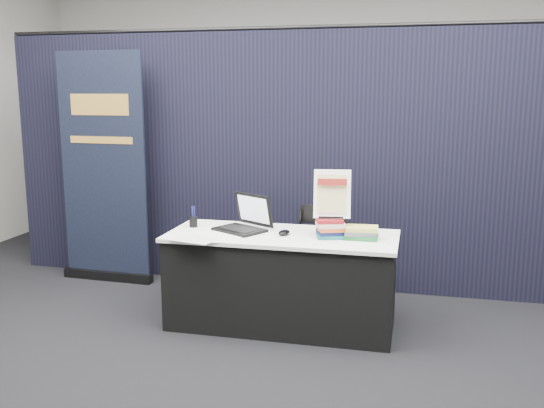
{
  "coord_description": "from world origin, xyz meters",
  "views": [
    {
      "loc": [
        1.0,
        -3.97,
        1.86
      ],
      "look_at": [
        -0.08,
        0.55,
        0.99
      ],
      "focal_mm": 40.0,
      "sensor_mm": 36.0,
      "label": 1
    }
  ],
  "objects_px": {
    "book_stack_short": "(361,233)",
    "display_table": "(282,280)",
    "stacking_chair": "(319,257)",
    "pullup_banner": "(104,182)",
    "book_stack_tall": "(331,228)",
    "info_sign": "(332,195)",
    "laptop": "(241,222)"
  },
  "relations": [
    {
      "from": "book_stack_short",
      "to": "pullup_banner",
      "type": "bearing_deg",
      "value": 163.33
    },
    {
      "from": "display_table",
      "to": "info_sign",
      "type": "distance_m",
      "value": 0.8
    },
    {
      "from": "laptop",
      "to": "book_stack_tall",
      "type": "relative_size",
      "value": 1.86
    },
    {
      "from": "book_stack_tall",
      "to": "pullup_banner",
      "type": "height_order",
      "value": "pullup_banner"
    },
    {
      "from": "laptop",
      "to": "pullup_banner",
      "type": "height_order",
      "value": "pullup_banner"
    },
    {
      "from": "book_stack_tall",
      "to": "info_sign",
      "type": "height_order",
      "value": "info_sign"
    },
    {
      "from": "pullup_banner",
      "to": "stacking_chair",
      "type": "xyz_separation_m",
      "value": [
        2.19,
        -0.47,
        -0.49
      ]
    },
    {
      "from": "book_stack_short",
      "to": "display_table",
      "type": "bearing_deg",
      "value": 179.21
    },
    {
      "from": "laptop",
      "to": "info_sign",
      "type": "height_order",
      "value": "info_sign"
    },
    {
      "from": "book_stack_tall",
      "to": "book_stack_short",
      "type": "xyz_separation_m",
      "value": [
        0.23,
        0.01,
        -0.02
      ]
    },
    {
      "from": "laptop",
      "to": "pullup_banner",
      "type": "xyz_separation_m",
      "value": [
        -1.59,
        0.69,
        0.17
      ]
    },
    {
      "from": "display_table",
      "to": "laptop",
      "type": "xyz_separation_m",
      "value": [
        -0.35,
        0.07,
        0.44
      ]
    },
    {
      "from": "info_sign",
      "to": "book_stack_tall",
      "type": "bearing_deg",
      "value": -97.8
    },
    {
      "from": "book_stack_tall",
      "to": "info_sign",
      "type": "relative_size",
      "value": 0.67
    },
    {
      "from": "laptop",
      "to": "info_sign",
      "type": "distance_m",
      "value": 0.79
    },
    {
      "from": "book_stack_short",
      "to": "stacking_chair",
      "type": "bearing_deg",
      "value": 140.78
    },
    {
      "from": "display_table",
      "to": "pullup_banner",
      "type": "bearing_deg",
      "value": 158.65
    },
    {
      "from": "book_stack_tall",
      "to": "laptop",
      "type": "bearing_deg",
      "value": 173.24
    },
    {
      "from": "book_stack_tall",
      "to": "pullup_banner",
      "type": "relative_size",
      "value": 0.11
    },
    {
      "from": "laptop",
      "to": "info_sign",
      "type": "relative_size",
      "value": 1.24
    },
    {
      "from": "laptop",
      "to": "display_table",
      "type": "bearing_deg",
      "value": 18.66
    },
    {
      "from": "display_table",
      "to": "book_stack_tall",
      "type": "relative_size",
      "value": 7.05
    },
    {
      "from": "info_sign",
      "to": "stacking_chair",
      "type": "relative_size",
      "value": 0.42
    },
    {
      "from": "info_sign",
      "to": "stacking_chair",
      "type": "height_order",
      "value": "info_sign"
    },
    {
      "from": "book_stack_short",
      "to": "pullup_banner",
      "type": "height_order",
      "value": "pullup_banner"
    },
    {
      "from": "book_stack_tall",
      "to": "book_stack_short",
      "type": "bearing_deg",
      "value": 1.91
    },
    {
      "from": "display_table",
      "to": "book_stack_tall",
      "type": "xyz_separation_m",
      "value": [
        0.39,
        -0.02,
        0.45
      ]
    },
    {
      "from": "laptop",
      "to": "book_stack_tall",
      "type": "distance_m",
      "value": 0.75
    },
    {
      "from": "book_stack_tall",
      "to": "info_sign",
      "type": "bearing_deg",
      "value": 90.0
    },
    {
      "from": "display_table",
      "to": "stacking_chair",
      "type": "height_order",
      "value": "stacking_chair"
    },
    {
      "from": "display_table",
      "to": "stacking_chair",
      "type": "xyz_separation_m",
      "value": [
        0.25,
        0.29,
        0.13
      ]
    },
    {
      "from": "book_stack_short",
      "to": "stacking_chair",
      "type": "relative_size",
      "value": 0.26
    }
  ]
}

